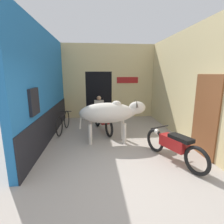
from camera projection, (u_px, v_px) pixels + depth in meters
name	position (u px, v px, depth m)	size (l,w,h in m)	color
ground_plane	(129.00, 180.00, 3.55)	(30.00, 30.00, 0.00)	#9E9389
wall_left_shopfront	(45.00, 88.00, 5.55)	(0.25, 5.31, 3.47)	#236BAD
wall_back_with_doorway	(104.00, 87.00, 8.64)	(4.30, 0.93, 3.47)	#D1BC84
wall_right_with_door	(181.00, 86.00, 5.92)	(0.22, 5.31, 3.47)	#D1BC84
cow	(110.00, 113.00, 5.36)	(2.06, 0.67, 1.35)	beige
motorcycle_near	(174.00, 145.00, 4.21)	(0.87, 1.82, 0.75)	black
motorcycle_far	(102.00, 120.00, 6.47)	(0.75, 1.94, 0.76)	black
bicycle	(63.00, 122.00, 6.44)	(0.44, 1.64, 0.70)	black
shopkeeper_seated	(99.00, 108.00, 8.05)	(0.44, 0.33, 1.12)	brown
plastic_stool	(90.00, 115.00, 8.12)	(0.31, 0.31, 0.39)	#DB6093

